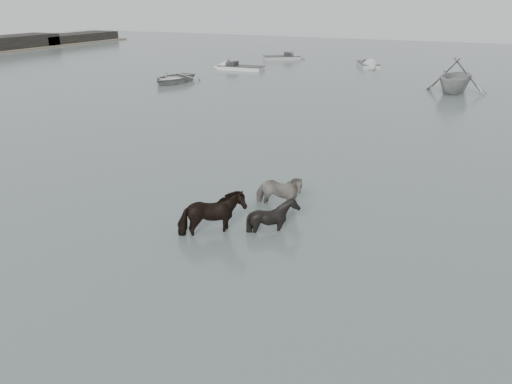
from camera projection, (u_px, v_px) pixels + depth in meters
ground at (243, 221)px, 15.18m from camera, size 140.00×140.00×0.00m
pony_pinto at (279, 186)px, 15.97m from camera, size 1.73×0.87×1.43m
pony_dark at (212, 209)px, 13.97m from camera, size 1.87×1.99×1.60m
pony_black at (273, 208)px, 14.34m from camera, size 1.36×1.23×1.38m
rowboat_lead at (173, 77)px, 39.15m from camera, size 3.25×4.54×0.94m
rowboat_trail at (456, 74)px, 34.80m from camera, size 4.97×5.52×2.57m
skiff_outer at (241, 66)px, 45.97m from camera, size 5.89×1.97×0.75m
skiff_mid at (368, 63)px, 48.14m from camera, size 3.65×5.65×0.75m
skiff_far at (282, 56)px, 53.61m from camera, size 5.26×4.50×0.75m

